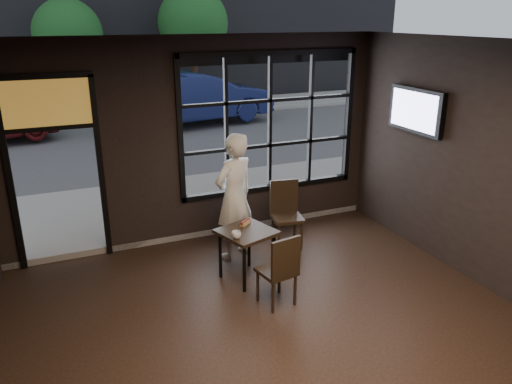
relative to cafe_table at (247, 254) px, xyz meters
name	(u,v)px	position (x,y,z in m)	size (l,w,h in m)	color
floor	(304,366)	(-0.15, -1.94, -0.37)	(6.00, 7.00, 0.02)	black
ceiling	(316,46)	(-0.15, -1.94, 2.85)	(6.00, 7.00, 0.02)	black
window_frame	(270,123)	(1.05, 1.56, 1.44)	(3.06, 0.12, 2.28)	black
stained_transom	(47,102)	(-2.25, 1.56, 1.99)	(1.20, 0.06, 0.70)	orange
street_asphalt	(85,85)	(-0.15, 22.06, -0.38)	(60.00, 41.00, 0.04)	#545456
cafe_table	(247,254)	(0.00, 0.00, 0.00)	(0.67, 0.67, 0.72)	black
chair_near	(277,269)	(0.10, -0.73, 0.12)	(0.42, 0.42, 0.96)	black
chair_window	(287,216)	(0.96, 0.69, 0.16)	(0.45, 0.45, 1.04)	black
man	(234,197)	(0.10, 0.71, 0.59)	(0.69, 0.45, 1.90)	silver
hotdog	(245,223)	(0.06, 0.20, 0.39)	(0.20, 0.08, 0.06)	tan
cup	(236,235)	(-0.22, -0.18, 0.41)	(0.12, 0.12, 0.10)	silver
tv	(416,110)	(2.78, 0.13, 1.76)	(0.13, 1.12, 0.66)	black
navy_car	(198,97)	(2.40, 10.11, 0.55)	(1.72, 4.93, 1.62)	#151D4C
tree_left	(68,34)	(-1.17, 13.45, 2.47)	(2.36, 2.36, 4.02)	#332114
tree_right	(193,23)	(3.31, 13.41, 2.79)	(2.63, 2.63, 4.48)	#332114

